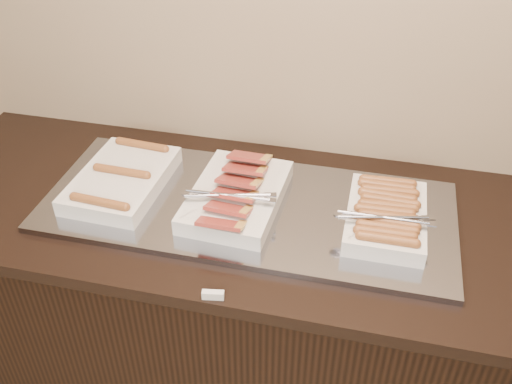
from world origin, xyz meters
The scene contains 6 objects.
counter centered at (0.00, 2.13, 0.45)m, with size 2.06×0.76×0.90m.
warming_tray centered at (0.02, 2.13, 0.91)m, with size 1.20×0.50×0.02m, color gray.
dish_left centered at (-0.37, 2.13, 0.95)m, with size 0.26×0.38×0.07m.
dish_center centered at (-0.01, 2.13, 0.95)m, with size 0.28×0.40×0.09m.
dish_right centered at (0.42, 2.13, 0.96)m, with size 0.27×0.32×0.08m.
label_holder centered at (0.02, 1.77, 0.91)m, with size 0.05×0.02×0.02m, color silver.
Camera 1 is at (0.35, 0.85, 1.95)m, focal length 40.00 mm.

